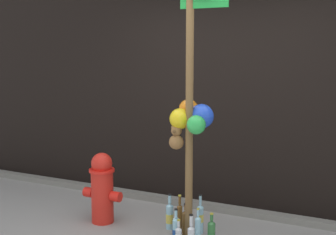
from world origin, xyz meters
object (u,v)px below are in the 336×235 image
at_px(bottle_5, 176,231).
at_px(bottle_8, 180,217).
at_px(memorial_post, 191,91).
at_px(bottle_3, 176,226).
at_px(bottle_7, 170,216).
at_px(fire_hydrant, 102,187).
at_px(bottle_9, 211,232).
at_px(bottle_6, 200,218).
at_px(bottle_4, 198,231).
at_px(bottle_1, 185,223).

distance_m(bottle_5, bottle_8, 0.29).
bearing_deg(memorial_post, bottle_3, -160.73).
bearing_deg(bottle_7, fire_hydrant, -168.86).
bearing_deg(bottle_9, fire_hydrant, 177.07).
distance_m(memorial_post, bottle_8, 1.34).
height_order(memorial_post, bottle_6, memorial_post).
bearing_deg(bottle_5, memorial_post, 66.81).
bearing_deg(bottle_9, bottle_8, 157.87).
xyz_separation_m(memorial_post, bottle_6, (0.03, 0.19, -1.33)).
relative_size(bottle_4, bottle_5, 1.07).
distance_m(bottle_1, bottle_3, 0.11).
xyz_separation_m(bottle_4, bottle_7, (-0.44, 0.28, -0.02)).
bearing_deg(bottle_4, bottle_9, 31.89).
height_order(bottle_4, bottle_5, bottle_4).
bearing_deg(bottle_3, fire_hydrant, 176.66).
distance_m(memorial_post, bottle_1, 1.35).
height_order(fire_hydrant, bottle_3, fire_hydrant).
bearing_deg(fire_hydrant, memorial_post, -0.44).
distance_m(bottle_4, bottle_6, 0.34).
relative_size(bottle_1, bottle_6, 0.84).
distance_m(bottle_1, bottle_4, 0.27).
bearing_deg(bottle_7, bottle_6, 6.60).
bearing_deg(bottle_3, bottle_8, 100.63).
bearing_deg(bottle_7, bottle_8, -18.92).
relative_size(bottle_3, bottle_7, 0.79).
distance_m(memorial_post, bottle_9, 1.38).
xyz_separation_m(bottle_1, bottle_4, (0.21, -0.17, 0.01)).
xyz_separation_m(fire_hydrant, bottle_9, (1.30, -0.07, -0.26)).
height_order(bottle_4, bottle_8, bottle_8).
bearing_deg(fire_hydrant, bottle_4, -6.55).
height_order(bottle_1, bottle_3, bottle_1).
distance_m(bottle_7, bottle_9, 0.59).
bearing_deg(bottle_4, bottle_5, -168.96).
bearing_deg(bottle_6, bottle_8, -156.22).
distance_m(memorial_post, fire_hydrant, 1.52).
xyz_separation_m(bottle_3, bottle_5, (0.06, -0.12, 0.01)).
distance_m(bottle_4, bottle_5, 0.22).
distance_m(bottle_1, bottle_8, 0.12).
relative_size(bottle_3, bottle_5, 0.84).
relative_size(memorial_post, bottle_4, 7.06).
distance_m(bottle_4, bottle_9, 0.13).
distance_m(fire_hydrant, bottle_4, 1.22).
bearing_deg(bottle_3, bottle_5, -65.20).
height_order(memorial_post, bottle_7, memorial_post).
bearing_deg(bottle_1, bottle_5, -91.94).
distance_m(fire_hydrant, bottle_7, 0.81).
bearing_deg(bottle_4, bottle_7, 146.93).
bearing_deg(fire_hydrant, bottle_5, -10.34).
bearing_deg(bottle_5, bottle_1, 88.06).
relative_size(memorial_post, bottle_6, 6.58).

